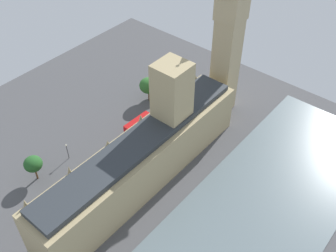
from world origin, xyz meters
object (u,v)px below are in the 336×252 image
(car_silver_far_end, at_px, (63,186))
(plane_tree_corner, at_px, (33,164))
(car_blue_midblock, at_px, (89,179))
(street_lamp_slot_10, at_px, (67,149))
(pedestrian_near_tower, at_px, (63,210))
(car_white_by_river_gate, at_px, (111,156))
(double_decker_bus_opposite_hall, at_px, (138,125))
(plane_tree_trailing, at_px, (148,86))
(pedestrian_kerbside, at_px, (94,183))
(plane_tree_under_trees, at_px, (159,80))
(clock_tower, at_px, (229,36))
(pedestrian_leading, at_px, (133,152))
(parliament_building, at_px, (147,154))

(car_silver_far_end, height_order, plane_tree_corner, plane_tree_corner)
(car_blue_midblock, height_order, street_lamp_slot_10, street_lamp_slot_10)
(car_blue_midblock, bearing_deg, pedestrian_near_tower, -74.36)
(car_white_by_river_gate, bearing_deg, plane_tree_corner, 62.87)
(plane_tree_corner, bearing_deg, double_decker_bus_opposite_hall, -104.12)
(car_white_by_river_gate, distance_m, plane_tree_trailing, 31.66)
(pedestrian_kerbside, distance_m, plane_tree_under_trees, 47.71)
(pedestrian_near_tower, bearing_deg, plane_tree_trailing, -143.62)
(clock_tower, xyz_separation_m, car_silver_far_end, (13.84, 59.72, -27.53))
(clock_tower, xyz_separation_m, car_white_by_river_gate, (11.70, 42.61, -27.53))
(plane_tree_trailing, distance_m, plane_tree_under_trees, 5.54)
(pedestrian_leading, relative_size, pedestrian_kerbside, 1.06)
(plane_tree_trailing, bearing_deg, pedestrian_near_tower, 106.21)
(double_decker_bus_opposite_hall, distance_m, pedestrian_kerbside, 25.86)
(plane_tree_trailing, distance_m, street_lamp_slot_10, 37.78)
(pedestrian_near_tower, bearing_deg, clock_tower, -166.29)
(pedestrian_leading, relative_size, plane_tree_under_trees, 0.20)
(pedestrian_leading, distance_m, pedestrian_kerbside, 16.29)
(plane_tree_corner, distance_m, street_lamp_slot_10, 11.41)
(parliament_building, bearing_deg, pedestrian_leading, -21.73)
(parliament_building, distance_m, car_white_by_river_gate, 15.95)
(pedestrian_leading, height_order, pedestrian_kerbside, pedestrian_leading)
(parliament_building, xyz_separation_m, plane_tree_under_trees, (23.66, -32.86, -3.42))
(car_silver_far_end, relative_size, plane_tree_under_trees, 0.55)
(car_white_by_river_gate, xyz_separation_m, plane_tree_under_trees, (10.35, -34.81, 5.15))
(pedestrian_leading, bearing_deg, double_decker_bus_opposite_hall, -4.63)
(plane_tree_corner, bearing_deg, car_silver_far_end, -164.19)
(pedestrian_leading, bearing_deg, plane_tree_under_trees, -13.17)
(car_blue_midblock, height_order, pedestrian_kerbside, car_blue_midblock)
(double_decker_bus_opposite_hall, bearing_deg, street_lamp_slot_10, 72.77)
(car_silver_far_end, xyz_separation_m, pedestrian_near_tower, (-6.48, 5.26, -0.15))
(double_decker_bus_opposite_hall, xyz_separation_m, plane_tree_under_trees, (7.96, -20.22, 3.40))
(plane_tree_corner, xyz_separation_m, street_lamp_slot_10, (-0.76, -11.20, -2.02))
(clock_tower, xyz_separation_m, pedestrian_leading, (8.14, 36.77, -27.70))
(double_decker_bus_opposite_hall, xyz_separation_m, pedestrian_near_tower, (-6.73, 36.97, -1.90))
(street_lamp_slot_10, bearing_deg, car_white_by_river_gate, -140.55)
(clock_tower, distance_m, pedestrian_leading, 46.75)
(parliament_building, xyz_separation_m, car_silver_far_end, (15.44, 19.07, -8.57))
(pedestrian_leading, bearing_deg, car_blue_midblock, 133.72)
(car_white_by_river_gate, relative_size, pedestrian_near_tower, 2.68)
(clock_tower, xyz_separation_m, car_blue_midblock, (10.29, 53.16, -27.53))
(clock_tower, distance_m, car_white_by_river_gate, 52.06)
(clock_tower, height_order, car_blue_midblock, clock_tower)
(plane_tree_under_trees, relative_size, plane_tree_corner, 0.96)
(pedestrian_leading, distance_m, plane_tree_under_trees, 32.58)
(parliament_building, relative_size, clock_tower, 1.31)
(car_blue_midblock, xyz_separation_m, pedestrian_kerbside, (-2.31, -0.10, -0.21))
(parliament_building, height_order, plane_tree_corner, parliament_building)
(double_decker_bus_opposite_hall, distance_m, plane_tree_under_trees, 21.99)
(plane_tree_under_trees, bearing_deg, car_silver_far_end, 98.99)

